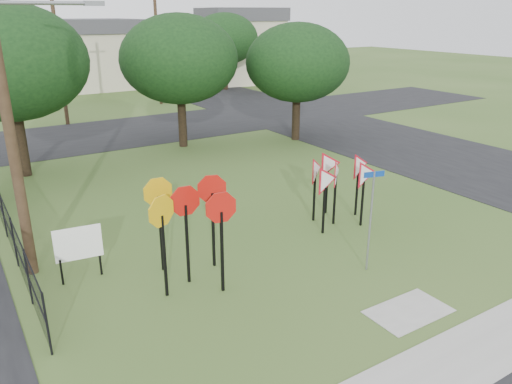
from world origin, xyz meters
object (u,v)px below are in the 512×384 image
at_px(stop_sign_cluster, 188,211).
at_px(yield_sign_cluster, 338,174).
at_px(info_board, 78,245).
at_px(street_name_sign, 371,215).

height_order(stop_sign_cluster, yield_sign_cluster, stop_sign_cluster).
distance_m(yield_sign_cluster, info_board, 8.42).
bearing_deg(yield_sign_cluster, street_name_sign, -116.14).
bearing_deg(yield_sign_cluster, info_board, 175.79).
height_order(street_name_sign, yield_sign_cluster, street_name_sign).
bearing_deg(street_name_sign, yield_sign_cluster, 63.86).
xyz_separation_m(street_name_sign, info_board, (-6.87, 3.68, -0.64)).
bearing_deg(stop_sign_cluster, yield_sign_cluster, 9.44).
bearing_deg(info_board, yield_sign_cluster, -4.21).
distance_m(street_name_sign, stop_sign_cluster, 4.88).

